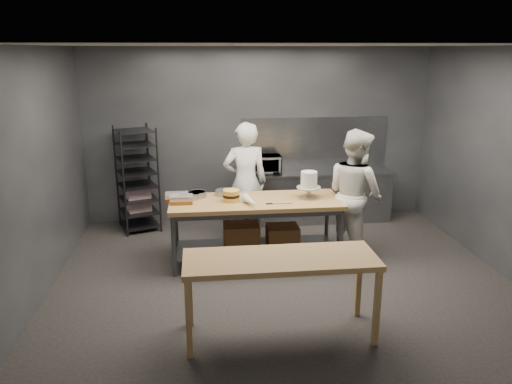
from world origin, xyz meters
TOP-DOWN VIEW (x-y plane):
  - ground at (0.00, 0.00)m, footprint 6.00×6.00m
  - back_wall at (0.00, 2.50)m, footprint 6.00×0.04m
  - work_table at (-0.26, 0.54)m, footprint 2.40×0.90m
  - near_counter at (-0.24, -1.42)m, footprint 2.00×0.70m
  - back_counter at (1.00, 2.18)m, footprint 2.60×0.60m
  - splashback_panel at (1.00, 2.48)m, footprint 2.60×0.02m
  - speed_rack at (-2.08, 2.10)m, footprint 0.78×0.81m
  - chef_behind at (-0.34, 1.37)m, footprint 0.72×0.50m
  - chef_right at (1.17, 0.60)m, footprint 1.02×1.12m
  - microwave at (0.07, 2.18)m, footprint 0.54×0.37m
  - frosted_cake_stand at (0.48, 0.56)m, footprint 0.34×0.34m
  - layer_cake at (-0.62, 0.52)m, footprint 0.23×0.23m
  - cake_pans at (-1.02, 0.77)m, footprint 0.76×0.40m
  - piping_bag at (-0.38, 0.28)m, footprint 0.23×0.40m
  - offset_spatula at (-0.03, 0.31)m, footprint 0.36×0.02m
  - pastry_clamshells at (-1.34, 0.56)m, footprint 0.38×0.34m

SIDE VIEW (x-z plane):
  - ground at x=0.00m, z-range 0.00..0.00m
  - back_counter at x=1.00m, z-range 0.00..0.90m
  - work_table at x=-0.26m, z-range 0.11..1.03m
  - near_counter at x=-0.24m, z-range 0.36..1.26m
  - speed_rack at x=-2.08m, z-range -0.02..1.73m
  - offset_spatula at x=-0.03m, z-range 0.92..0.93m
  - chef_right at x=1.17m, z-range 0.00..1.88m
  - chef_behind at x=-0.34m, z-range 0.00..1.90m
  - cake_pans at x=-1.02m, z-range 0.92..0.99m
  - pastry_clamshells at x=-1.34m, z-range 0.92..1.03m
  - piping_bag at x=-0.38m, z-range 0.92..1.04m
  - layer_cake at x=-0.62m, z-range 0.92..1.08m
  - microwave at x=0.07m, z-range 0.90..1.20m
  - frosted_cake_stand at x=0.48m, z-range 0.96..1.34m
  - splashback_panel at x=1.00m, z-range 0.90..1.80m
  - back_wall at x=0.00m, z-range 0.00..3.00m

